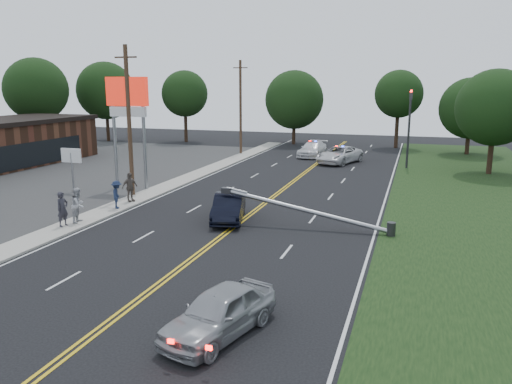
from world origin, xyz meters
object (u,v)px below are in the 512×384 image
(emergency_b, at_px, (313,149))
(bystander_a, at_px, (63,209))
(bystander_b, at_px, (78,205))
(bystander_d, at_px, (130,187))
(traffic_signal, at_px, (409,122))
(fallen_streetlight, at_px, (315,212))
(utility_pole_mid, at_px, (129,121))
(waiting_sedan, at_px, (219,312))
(small_sign, at_px, (72,159))
(crashed_sedan, at_px, (229,207))
(emergency_a, at_px, (339,155))
(pylon_sign, at_px, (128,106))
(bystander_c, at_px, (117,195))
(utility_pole_far, at_px, (241,107))

(emergency_b, distance_m, bystander_a, 31.39)
(bystander_b, bearing_deg, bystander_d, -11.43)
(traffic_signal, height_order, fallen_streetlight, traffic_signal)
(utility_pole_mid, xyz_separation_m, bystander_a, (0.68, -7.94, -4.03))
(waiting_sedan, relative_size, bystander_a, 2.32)
(fallen_streetlight, distance_m, emergency_b, 27.19)
(small_sign, bearing_deg, crashed_sedan, -15.88)
(crashed_sedan, relative_size, emergency_a, 0.78)
(fallen_streetlight, bearing_deg, bystander_b, -166.46)
(pylon_sign, relative_size, bystander_c, 4.70)
(utility_pole_mid, height_order, bystander_b, utility_pole_mid)
(traffic_signal, distance_m, fallen_streetlight, 22.62)
(waiting_sedan, bearing_deg, bystander_b, 158.98)
(traffic_signal, relative_size, crashed_sedan, 1.56)
(bystander_c, bearing_deg, bystander_a, 143.13)
(utility_pole_mid, bearing_deg, bystander_d, -62.70)
(utility_pole_mid, bearing_deg, small_sign, 180.00)
(pylon_sign, xyz_separation_m, utility_pole_mid, (1.30, -2.00, -0.91))
(small_sign, relative_size, fallen_streetlight, 0.33)
(emergency_b, distance_m, bystander_d, 25.44)
(crashed_sedan, bearing_deg, utility_pole_far, 93.20)
(fallen_streetlight, distance_m, waiting_sedan, 12.12)
(traffic_signal, bearing_deg, small_sign, -141.10)
(traffic_signal, xyz_separation_m, bystander_c, (-16.30, -21.68, -3.23))
(pylon_sign, distance_m, crashed_sedan, 12.49)
(fallen_streetlight, bearing_deg, pylon_sign, 157.78)
(bystander_c, bearing_deg, bystander_b, 145.91)
(crashed_sedan, bearing_deg, fallen_streetlight, -17.63)
(crashed_sedan, bearing_deg, bystander_a, -166.74)
(fallen_streetlight, relative_size, emergency_a, 1.61)
(small_sign, height_order, utility_pole_mid, utility_pole_mid)
(small_sign, xyz_separation_m, emergency_a, (15.99, 19.05, -1.53))
(small_sign, height_order, traffic_signal, traffic_signal)
(small_sign, relative_size, utility_pole_far, 0.31)
(emergency_b, height_order, bystander_a, bystander_a)
(traffic_signal, height_order, emergency_b, traffic_signal)
(pylon_sign, xyz_separation_m, crashed_sedan, (9.76, -5.77, -5.25))
(utility_pole_mid, relative_size, crashed_sedan, 2.21)
(bystander_b, xyz_separation_m, bystander_c, (0.24, 3.31, -0.10))
(emergency_a, height_order, bystander_c, bystander_c)
(pylon_sign, bearing_deg, fallen_streetlight, -22.22)
(utility_pole_mid, bearing_deg, pylon_sign, 123.02)
(pylon_sign, height_order, emergency_a, pylon_sign)
(pylon_sign, distance_m, traffic_signal, 24.75)
(pylon_sign, height_order, bystander_d, pylon_sign)
(utility_pole_far, bearing_deg, waiting_sedan, -71.32)
(waiting_sedan, height_order, bystander_a, bystander_a)
(crashed_sedan, distance_m, bystander_a, 8.83)
(emergency_b, height_order, bystander_c, bystander_c)
(pylon_sign, bearing_deg, bystander_d, -59.66)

